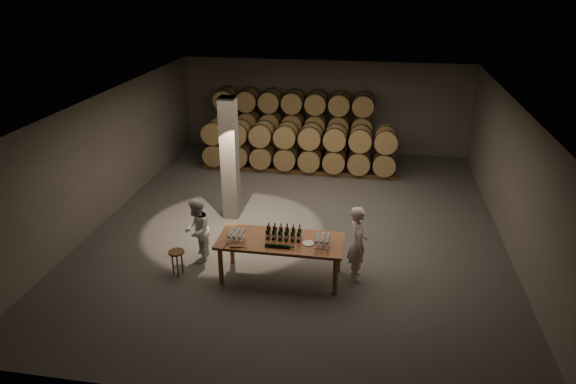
% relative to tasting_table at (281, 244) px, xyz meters
% --- Properties ---
extents(room, '(12.00, 12.00, 12.00)m').
position_rel_tasting_table_xyz_m(room, '(-1.80, 2.70, 0.80)').
color(room, '#585653').
rests_on(room, ground).
extents(tasting_table, '(2.60, 1.10, 0.90)m').
position_rel_tasting_table_xyz_m(tasting_table, '(0.00, 0.00, 0.00)').
color(tasting_table, brown).
rests_on(tasting_table, ground).
extents(barrel_stack_back, '(5.48, 0.95, 2.31)m').
position_rel_tasting_table_xyz_m(barrel_stack_back, '(-0.96, 7.70, 0.40)').
color(barrel_stack_back, brown).
rests_on(barrel_stack_back, ground).
extents(barrel_stack_front, '(6.26, 0.95, 1.57)m').
position_rel_tasting_table_xyz_m(barrel_stack_front, '(-0.57, 6.30, 0.03)').
color(barrel_stack_front, brown).
rests_on(barrel_stack_front, ground).
extents(bottle_cluster, '(0.73, 0.23, 0.32)m').
position_rel_tasting_table_xyz_m(bottle_cluster, '(0.05, 0.06, 0.22)').
color(bottle_cluster, black).
rests_on(bottle_cluster, tasting_table).
extents(lying_bottles, '(0.60, 0.08, 0.08)m').
position_rel_tasting_table_xyz_m(lying_bottles, '(0.00, -0.32, 0.14)').
color(lying_bottles, black).
rests_on(lying_bottles, tasting_table).
extents(glass_cluster_left, '(0.31, 0.42, 0.18)m').
position_rel_tasting_table_xyz_m(glass_cluster_left, '(-0.91, -0.12, 0.24)').
color(glass_cluster_left, silver).
rests_on(glass_cluster_left, tasting_table).
extents(glass_cluster_right, '(0.31, 0.42, 0.19)m').
position_rel_tasting_table_xyz_m(glass_cluster_right, '(0.87, -0.04, 0.24)').
color(glass_cluster_right, silver).
rests_on(glass_cluster_right, tasting_table).
extents(plate, '(0.25, 0.25, 0.01)m').
position_rel_tasting_table_xyz_m(plate, '(0.58, -0.06, 0.11)').
color(plate, white).
rests_on(plate, tasting_table).
extents(notebook_near, '(0.26, 0.22, 0.03)m').
position_rel_tasting_table_xyz_m(notebook_near, '(-0.84, -0.39, 0.12)').
color(notebook_near, brown).
rests_on(notebook_near, tasting_table).
extents(notebook_corner, '(0.27, 0.32, 0.03)m').
position_rel_tasting_table_xyz_m(notebook_corner, '(-1.17, -0.45, 0.12)').
color(notebook_corner, brown).
rests_on(notebook_corner, tasting_table).
extents(pen, '(0.13, 0.02, 0.01)m').
position_rel_tasting_table_xyz_m(pen, '(-0.67, -0.45, 0.11)').
color(pen, black).
rests_on(pen, tasting_table).
extents(stool, '(0.34, 0.34, 0.57)m').
position_rel_tasting_table_xyz_m(stool, '(-2.19, -0.27, -0.33)').
color(stool, brown).
rests_on(stool, ground).
extents(person_man, '(0.54, 0.69, 1.66)m').
position_rel_tasting_table_xyz_m(person_man, '(1.57, 0.24, 0.03)').
color(person_man, white).
rests_on(person_man, ground).
extents(person_woman, '(0.67, 0.80, 1.49)m').
position_rel_tasting_table_xyz_m(person_woman, '(-1.95, 0.39, -0.05)').
color(person_woman, silver).
rests_on(person_woman, ground).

